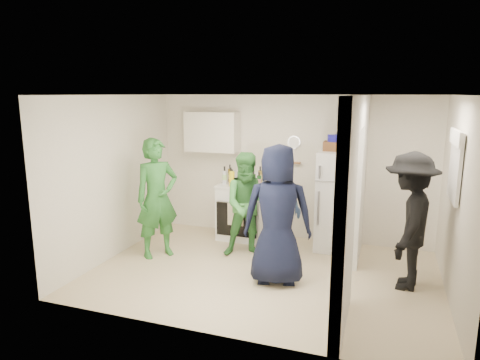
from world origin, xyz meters
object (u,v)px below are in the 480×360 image
object	(u,v)px
wicker_basket	(335,146)
blue_bowl	(335,138)
person_denim	(278,207)
person_navy	(278,215)
person_nook	(409,221)
person_green_left	(157,198)
person_green_center	(249,205)
fridge	(338,201)
stove	(243,211)
yellow_cup_stack_top	(355,145)

from	to	relation	value
wicker_basket	blue_bowl	size ratio (longest dim) A/B	1.46
person_denim	person_navy	bearing A→B (deg)	-38.50
wicker_basket	person_nook	distance (m)	1.81
person_green_left	person_green_center	world-z (taller)	person_green_left
person_nook	person_denim	bearing A→B (deg)	-94.70
fridge	person_green_center	xyz separation A→B (m)	(-1.29, -0.73, 0.01)
person_denim	person_nook	size ratio (longest dim) A/B	0.91
stove	wicker_basket	xyz separation A→B (m)	(1.54, 0.02, 1.21)
person_green_center	person_nook	distance (m)	2.34
stove	person_nook	distance (m)	2.93
blue_bowl	person_denim	world-z (taller)	blue_bowl
person_green_center	person_denim	bearing A→B (deg)	-17.57
stove	person_green_center	xyz separation A→B (m)	(0.35, -0.76, 0.33)
person_green_center	blue_bowl	bearing A→B (deg)	10.78
person_navy	person_nook	bearing A→B (deg)	-178.49
stove	person_nook	size ratio (longest dim) A/B	0.54
blue_bowl	person_denim	xyz separation A→B (m)	(-0.72, -0.74, -1.01)
person_green_left	person_nook	bearing A→B (deg)	-50.11
blue_bowl	yellow_cup_stack_top	world-z (taller)	blue_bowl
wicker_basket	person_navy	xyz separation A→B (m)	(-0.52, -1.60, -0.75)
person_green_left	person_denim	distance (m)	1.87
stove	person_nook	bearing A→B (deg)	-23.42
wicker_basket	person_green_left	size ratio (longest dim) A/B	0.19
fridge	wicker_basket	world-z (taller)	wicker_basket
stove	yellow_cup_stack_top	size ratio (longest dim) A/B	3.90
person_denim	fridge	bearing A→B (deg)	78.34
fridge	person_green_center	distance (m)	1.48
stove	person_navy	bearing A→B (deg)	-57.07
person_green_left	person_green_center	xyz separation A→B (m)	(1.33, 0.48, -0.11)
fridge	person_green_center	bearing A→B (deg)	-150.34
wicker_basket	person_nook	bearing A→B (deg)	-46.32
person_denim	stove	bearing A→B (deg)	176.88
person_green_left	person_navy	distance (m)	2.03
fridge	person_nook	bearing A→B (deg)	-47.75
yellow_cup_stack_top	person_green_left	world-z (taller)	yellow_cup_stack_top
fridge	person_navy	distance (m)	1.67
person_green_center	yellow_cup_stack_top	bearing A→B (deg)	0.17
stove	fridge	xyz separation A→B (m)	(1.64, -0.03, 0.32)
person_denim	person_navy	size ratio (longest dim) A/B	0.87
blue_bowl	stove	bearing A→B (deg)	-179.26
person_nook	yellow_cup_stack_top	bearing A→B (deg)	-133.50
fridge	yellow_cup_stack_top	distance (m)	0.97
person_green_center	person_navy	world-z (taller)	person_navy
person_navy	person_denim	bearing A→B (deg)	-89.75
fridge	person_green_left	bearing A→B (deg)	-155.18
wicker_basket	person_denim	bearing A→B (deg)	-134.21
fridge	person_nook	size ratio (longest dim) A/B	0.90
person_nook	person_green_left	bearing A→B (deg)	-80.16
stove	person_navy	size ratio (longest dim) A/B	0.52
person_navy	stove	bearing A→B (deg)	-70.08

